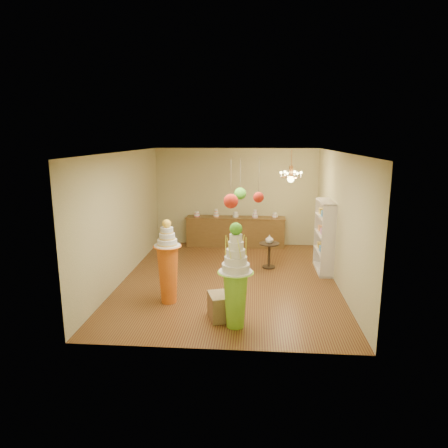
# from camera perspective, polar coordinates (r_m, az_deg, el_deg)

# --- Properties ---
(floor) EXTENTS (6.50, 6.50, 0.00)m
(floor) POSITION_cam_1_polar(r_m,az_deg,el_deg) (9.66, 0.74, -7.86)
(floor) COLOR #583518
(floor) RESTS_ON ground
(ceiling) EXTENTS (6.50, 6.50, 0.00)m
(ceiling) POSITION_cam_1_polar(r_m,az_deg,el_deg) (9.07, 0.79, 10.23)
(ceiling) COLOR white
(ceiling) RESTS_ON ground
(wall_back) EXTENTS (5.00, 0.04, 3.00)m
(wall_back) POSITION_cam_1_polar(r_m,az_deg,el_deg) (12.44, 1.73, 3.86)
(wall_back) COLOR tan
(wall_back) RESTS_ON ground
(wall_front) EXTENTS (5.00, 0.04, 3.00)m
(wall_front) POSITION_cam_1_polar(r_m,az_deg,el_deg) (6.10, -1.21, -5.15)
(wall_front) COLOR tan
(wall_front) RESTS_ON ground
(wall_left) EXTENTS (0.04, 6.50, 3.00)m
(wall_left) POSITION_cam_1_polar(r_m,az_deg,el_deg) (9.73, -14.10, 1.10)
(wall_left) COLOR tan
(wall_left) RESTS_ON ground
(wall_right) EXTENTS (0.04, 6.50, 3.00)m
(wall_right) POSITION_cam_1_polar(r_m,az_deg,el_deg) (9.42, 16.11, 0.63)
(wall_right) COLOR tan
(wall_right) RESTS_ON ground
(pedestal_green) EXTENTS (0.65, 0.65, 1.91)m
(pedestal_green) POSITION_cam_1_polar(r_m,az_deg,el_deg) (7.09, 1.66, -8.74)
(pedestal_green) COLOR #7DC92C
(pedestal_green) RESTS_ON floor
(pedestal_orange) EXTENTS (0.53, 0.53, 1.74)m
(pedestal_orange) POSITION_cam_1_polar(r_m,az_deg,el_deg) (8.21, -8.00, -6.22)
(pedestal_orange) COLOR #D46018
(pedestal_orange) RESTS_ON floor
(burlap_riser) EXTENTS (0.67, 0.67, 0.48)m
(burlap_riser) POSITION_cam_1_polar(r_m,az_deg,el_deg) (7.61, -0.05, -11.64)
(burlap_riser) COLOR olive
(burlap_riser) RESTS_ON floor
(sideboard) EXTENTS (3.04, 0.54, 1.16)m
(sideboard) POSITION_cam_1_polar(r_m,az_deg,el_deg) (12.36, 1.64, -1.02)
(sideboard) COLOR brown
(sideboard) RESTS_ON floor
(shelving_unit) EXTENTS (0.33, 1.20, 1.80)m
(shelving_unit) POSITION_cam_1_polar(r_m,az_deg,el_deg) (10.29, 14.16, -1.71)
(shelving_unit) COLOR beige
(shelving_unit) RESTS_ON floor
(round_table) EXTENTS (0.64, 0.64, 0.66)m
(round_table) POSITION_cam_1_polar(r_m,az_deg,el_deg) (10.40, 6.46, -3.96)
(round_table) COLOR black
(round_table) RESTS_ON floor
(vase) EXTENTS (0.23, 0.23, 0.21)m
(vase) POSITION_cam_1_polar(r_m,az_deg,el_deg) (10.31, 6.51, -2.14)
(vase) COLOR beige
(vase) RESTS_ON round_table
(pom_red_left) EXTENTS (0.26, 0.26, 0.89)m
(pom_red_left) POSITION_cam_1_polar(r_m,az_deg,el_deg) (6.95, 0.98, 3.28)
(pom_red_left) COLOR #453D32
(pom_red_left) RESTS_ON ceiling
(pom_green_mid) EXTENTS (0.23, 0.23, 0.86)m
(pom_green_mid) POSITION_cam_1_polar(r_m,az_deg,el_deg) (7.81, 2.33, 4.38)
(pom_green_mid) COLOR #453D32
(pom_green_mid) RESTS_ON ceiling
(pom_red_right) EXTENTS (0.19, 0.19, 0.78)m
(pom_red_right) POSITION_cam_1_polar(r_m,az_deg,el_deg) (6.89, 4.96, 3.83)
(pom_red_right) COLOR #453D32
(pom_red_right) RESTS_ON ceiling
(chandelier) EXTENTS (0.64, 0.64, 0.85)m
(chandelier) POSITION_cam_1_polar(r_m,az_deg,el_deg) (10.67, 9.53, 6.63)
(chandelier) COLOR #CD8248
(chandelier) RESTS_ON ceiling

